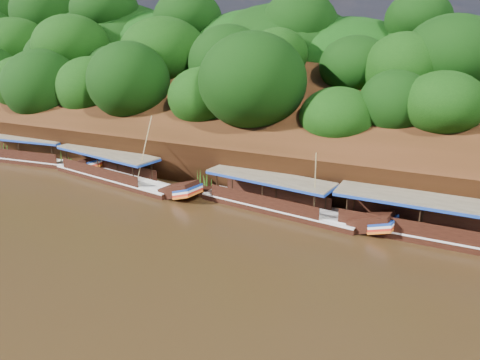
# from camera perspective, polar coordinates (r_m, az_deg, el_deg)

# --- Properties ---
(ground) EXTENTS (160.00, 160.00, 0.00)m
(ground) POSITION_cam_1_polar(r_m,az_deg,el_deg) (25.80, -2.06, -9.40)
(ground) COLOR black
(ground) RESTS_ON ground
(riverbank) EXTENTS (120.00, 30.06, 19.40)m
(riverbank) POSITION_cam_1_polar(r_m,az_deg,el_deg) (45.37, 11.32, 5.09)
(riverbank) COLOR black
(riverbank) RESTS_ON ground
(boat_0) EXTENTS (15.27, 2.75, 6.73)m
(boat_0) POSITION_cam_1_polar(r_m,az_deg,el_deg) (29.80, 24.07, -5.94)
(boat_0) COLOR black
(boat_0) RESTS_ON ground
(boat_1) EXTENTS (13.67, 3.76, 5.23)m
(boat_1) POSITION_cam_1_polar(r_m,az_deg,el_deg) (31.50, 5.80, -3.12)
(boat_1) COLOR black
(boat_1) RESTS_ON ground
(boat_2) EXTENTS (14.99, 4.46, 6.23)m
(boat_2) POSITION_cam_1_polar(r_m,az_deg,el_deg) (38.56, -14.28, 0.44)
(boat_2) COLOR black
(boat_2) RESTS_ON ground
(boat_3) EXTENTS (13.55, 3.47, 2.85)m
(boat_3) POSITION_cam_1_polar(r_m,az_deg,el_deg) (46.44, -23.19, 2.54)
(boat_3) COLOR black
(boat_3) RESTS_ON ground
(reeds) EXTENTS (49.44, 2.46, 2.04)m
(reeds) POSITION_cam_1_polar(r_m,az_deg,el_deg) (34.85, -0.37, -0.27)
(reeds) COLOR #31691A
(reeds) RESTS_ON ground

